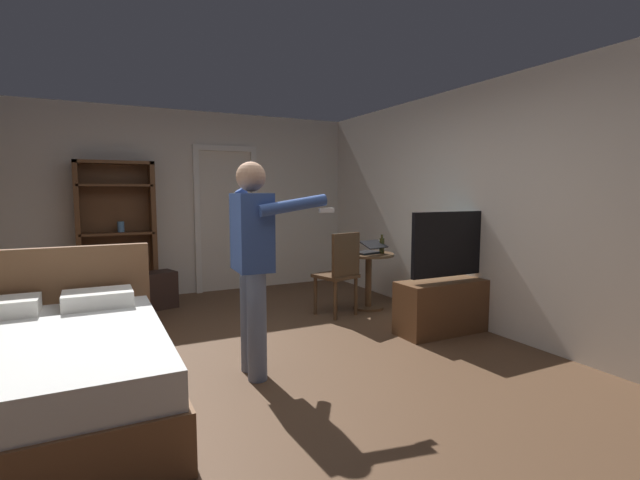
# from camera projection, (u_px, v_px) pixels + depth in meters

# --- Properties ---
(ground_plane) EXTENTS (7.03, 7.03, 0.00)m
(ground_plane) POSITION_uv_depth(u_px,v_px,m) (269.00, 369.00, 3.77)
(ground_plane) COLOR brown
(wall_back) EXTENTS (5.08, 0.12, 2.60)m
(wall_back) POSITION_uv_depth(u_px,v_px,m) (188.00, 203.00, 6.52)
(wall_back) COLOR silver
(wall_back) RESTS_ON ground_plane
(wall_right) EXTENTS (0.12, 6.63, 2.60)m
(wall_right) POSITION_uv_depth(u_px,v_px,m) (492.00, 208.00, 4.74)
(wall_right) COLOR silver
(wall_right) RESTS_ON ground_plane
(doorway_frame) EXTENTS (0.93, 0.08, 2.13)m
(doorway_frame) POSITION_uv_depth(u_px,v_px,m) (226.00, 208.00, 6.70)
(doorway_frame) COLOR white
(doorway_frame) RESTS_ON ground_plane
(bed) EXTENTS (1.45, 1.97, 1.02)m
(bed) POSITION_uv_depth(u_px,v_px,m) (47.00, 373.00, 2.92)
(bed) COLOR brown
(bed) RESTS_ON ground_plane
(bookshelf) EXTENTS (0.95, 0.32, 1.85)m
(bookshelf) POSITION_uv_depth(u_px,v_px,m) (117.00, 227.00, 5.93)
(bookshelf) COLOR brown
(bookshelf) RESTS_ON ground_plane
(tv_flatscreen) EXTENTS (1.30, 0.40, 1.26)m
(tv_flatscreen) POSITION_uv_depth(u_px,v_px,m) (454.00, 297.00, 4.79)
(tv_flatscreen) COLOR brown
(tv_flatscreen) RESTS_ON ground_plane
(side_table) EXTENTS (0.63, 0.63, 0.70)m
(side_table) POSITION_uv_depth(u_px,v_px,m) (368.00, 271.00, 5.69)
(side_table) COLOR #4C331E
(side_table) RESTS_ON ground_plane
(laptop) EXTENTS (0.38, 0.39, 0.17)m
(laptop) POSITION_uv_depth(u_px,v_px,m) (369.00, 250.00, 5.61)
(laptop) COLOR black
(laptop) RESTS_ON side_table
(bottle_on_table) EXTENTS (0.06, 0.06, 0.24)m
(bottle_on_table) POSITION_uv_depth(u_px,v_px,m) (382.00, 245.00, 5.65)
(bottle_on_table) COLOR #342F10
(bottle_on_table) RESTS_ON side_table
(wooden_chair) EXTENTS (0.52, 0.52, 0.99)m
(wooden_chair) POSITION_uv_depth(u_px,v_px,m) (340.00, 270.00, 5.34)
(wooden_chair) COLOR #4C331E
(wooden_chair) RESTS_ON ground_plane
(person_blue_shirt) EXTENTS (0.71, 0.56, 1.69)m
(person_blue_shirt) POSITION_uv_depth(u_px,v_px,m) (254.00, 255.00, 3.56)
(person_blue_shirt) COLOR slate
(person_blue_shirt) RESTS_ON ground_plane
(suitcase_dark) EXTENTS (0.59, 0.44, 0.33)m
(suitcase_dark) POSITION_uv_depth(u_px,v_px,m) (115.00, 308.00, 5.12)
(suitcase_dark) COLOR #4C1919
(suitcase_dark) RESTS_ON ground_plane
(suitcase_small) EXTENTS (0.66, 0.47, 0.46)m
(suitcase_small) POSITION_uv_depth(u_px,v_px,m) (151.00, 291.00, 5.67)
(suitcase_small) COLOR black
(suitcase_small) RESTS_ON ground_plane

